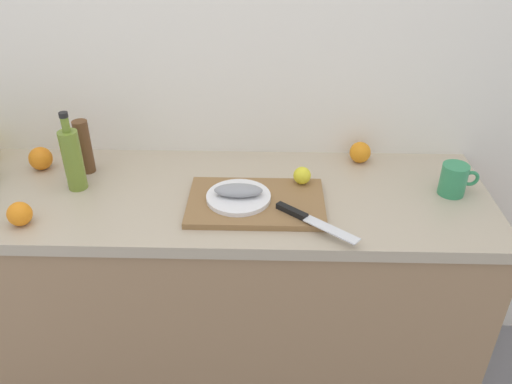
{
  "coord_description": "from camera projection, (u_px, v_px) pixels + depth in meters",
  "views": [
    {
      "loc": [
        0.26,
        -1.47,
        1.82
      ],
      "look_at": [
        0.22,
        -0.07,
        0.95
      ],
      "focal_mm": 36.51,
      "sensor_mm": 36.0,
      "label": 1
    }
  ],
  "objects": [
    {
      "name": "olive_oil_bottle",
      "position": [
        73.0,
        158.0,
        1.71
      ],
      "size": [
        0.06,
        0.06,
        0.27
      ],
      "color": "olive",
      "rests_on": "kitchen_counter"
    },
    {
      "name": "orange_0",
      "position": [
        20.0,
        214.0,
        1.56
      ],
      "size": [
        0.07,
        0.07,
        0.07
      ],
      "primitive_type": "sphere",
      "color": "orange",
      "rests_on": "kitchen_counter"
    },
    {
      "name": "ground_plane",
      "position": [
        204.0,
        371.0,
        2.21
      ],
      "size": [
        12.0,
        12.0,
        0.0
      ],
      "primitive_type": "plane",
      "color": "slate"
    },
    {
      "name": "pepper_mill",
      "position": [
        84.0,
        147.0,
        1.81
      ],
      "size": [
        0.05,
        0.05,
        0.19
      ],
      "primitive_type": "cylinder",
      "color": "brown",
      "rests_on": "kitchen_counter"
    },
    {
      "name": "chef_knife",
      "position": [
        306.0,
        218.0,
        1.56
      ],
      "size": [
        0.24,
        0.21,
        0.02
      ],
      "rotation": [
        0.0,
        0.0,
        -0.69
      ],
      "color": "silver",
      "rests_on": "cutting_board"
    },
    {
      "name": "orange_2",
      "position": [
        360.0,
        152.0,
        1.9
      ],
      "size": [
        0.08,
        0.08,
        0.08
      ],
      "primitive_type": "sphere",
      "color": "orange",
      "rests_on": "kitchen_counter"
    },
    {
      "name": "cutting_board",
      "position": [
        256.0,
        203.0,
        1.67
      ],
      "size": [
        0.44,
        0.28,
        0.02
      ],
      "primitive_type": "cube",
      "color": "olive",
      "rests_on": "kitchen_counter"
    },
    {
      "name": "lemon_0",
      "position": [
        302.0,
        175.0,
        1.73
      ],
      "size": [
        0.06,
        0.06,
        0.06
      ],
      "primitive_type": "sphere",
      "color": "yellow",
      "rests_on": "cutting_board"
    },
    {
      "name": "fish_fillet",
      "position": [
        238.0,
        190.0,
        1.65
      ],
      "size": [
        0.15,
        0.07,
        0.04
      ],
      "primitive_type": "ellipsoid",
      "color": "gray",
      "rests_on": "white_plate"
    },
    {
      "name": "coffee_mug_0",
      "position": [
        454.0,
        180.0,
        1.7
      ],
      "size": [
        0.13,
        0.09,
        0.11
      ],
      "color": "#338C59",
      "rests_on": "kitchen_counter"
    },
    {
      "name": "kitchen_counter",
      "position": [
        198.0,
        292.0,
        1.98
      ],
      "size": [
        2.0,
        0.6,
        0.9
      ],
      "color": "#9E7A56",
      "rests_on": "ground_plane"
    },
    {
      "name": "white_plate",
      "position": [
        238.0,
        197.0,
        1.66
      ],
      "size": [
        0.21,
        0.21,
        0.01
      ],
      "primitive_type": "cylinder",
      "color": "white",
      "rests_on": "cutting_board"
    },
    {
      "name": "orange_1",
      "position": [
        41.0,
        158.0,
        1.85
      ],
      "size": [
        0.08,
        0.08,
        0.08
      ],
      "primitive_type": "sphere",
      "color": "orange",
      "rests_on": "kitchen_counter"
    },
    {
      "name": "back_wall",
      "position": [
        195.0,
        59.0,
        1.83
      ],
      "size": [
        3.2,
        0.05,
        2.5
      ],
      "primitive_type": "cube",
      "color": "white",
      "rests_on": "ground_plane"
    }
  ]
}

